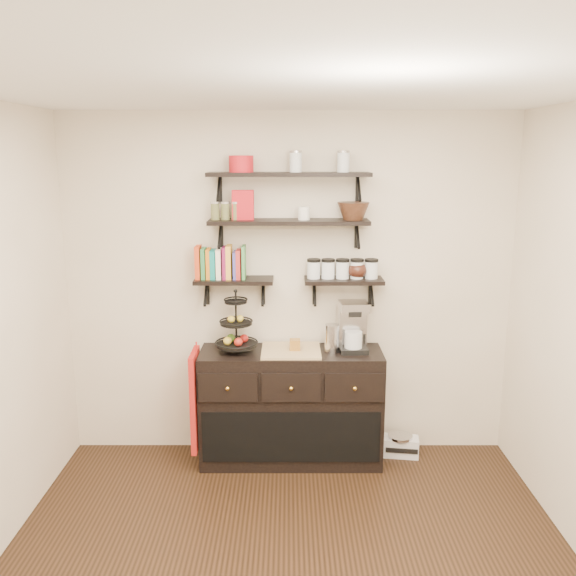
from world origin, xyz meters
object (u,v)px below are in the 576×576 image
at_px(fruit_stand, 237,331).
at_px(coffee_maker, 353,327).
at_px(radio, 400,445).
at_px(sideboard, 291,406).

xyz_separation_m(fruit_stand, coffee_maker, (0.89, 0.02, 0.03)).
bearing_deg(radio, coffee_maker, -166.97).
xyz_separation_m(sideboard, fruit_stand, (-0.41, 0.00, 0.61)).
height_order(sideboard, coffee_maker, coffee_maker).
height_order(coffee_maker, radio, coffee_maker).
height_order(fruit_stand, coffee_maker, fruit_stand).
xyz_separation_m(fruit_stand, radio, (1.29, 0.06, -0.97)).
distance_m(fruit_stand, coffee_maker, 0.89).
bearing_deg(fruit_stand, sideboard, -0.44).
relative_size(fruit_stand, radio, 1.51).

